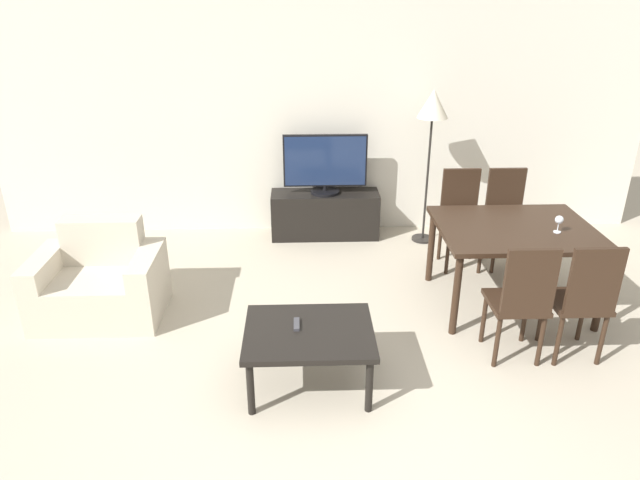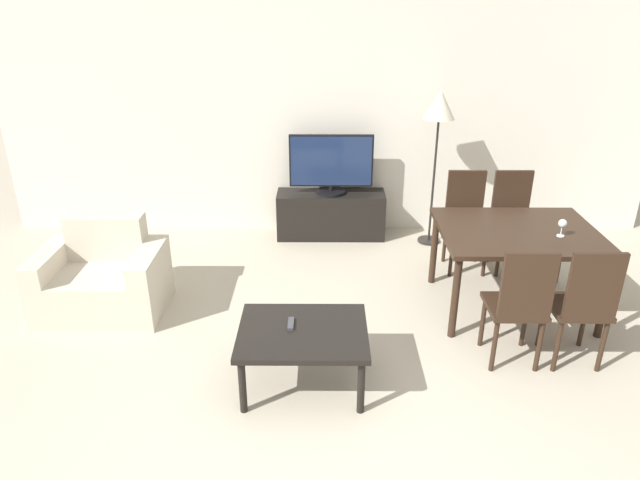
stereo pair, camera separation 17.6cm
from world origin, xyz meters
name	(u,v)px [view 1 (the left image)]	position (x,y,z in m)	size (l,w,h in m)	color
ground_plane	(344,466)	(0.00, 0.00, 0.00)	(18.00, 18.00, 0.00)	#B2A893
wall_back	(321,111)	(0.00, 3.68, 1.35)	(7.16, 0.06, 2.70)	silver
armchair	(100,284)	(-1.94, 1.80, 0.28)	(1.03, 0.72, 0.79)	beige
tv_stand	(325,214)	(0.03, 3.42, 0.26)	(1.19, 0.38, 0.51)	black
tv	(325,164)	(0.03, 3.41, 0.83)	(0.90, 0.32, 0.65)	black
coffee_table	(309,337)	(-0.19, 0.78, 0.39)	(0.88, 0.70, 0.44)	black
dining_table	(515,235)	(1.57, 1.85, 0.66)	(1.30, 1.04, 0.74)	black
dining_chair_near	(521,298)	(1.35, 1.01, 0.53)	(0.40, 0.40, 0.96)	black
dining_chair_far	(506,213)	(1.80, 2.68, 0.53)	(0.40, 0.40, 0.96)	black
dining_chair_near_right	(583,297)	(1.80, 1.01, 0.53)	(0.40, 0.40, 0.96)	black
dining_chair_far_left	(461,214)	(1.35, 2.68, 0.53)	(0.40, 0.40, 0.96)	black
floor_lamp	(433,112)	(1.12, 3.26, 1.42)	(0.32, 0.32, 1.65)	black
remote_primary	(297,324)	(-0.28, 0.84, 0.45)	(0.04, 0.15, 0.02)	#38383D
wine_glass_left	(559,221)	(1.87, 1.71, 0.84)	(0.07, 0.07, 0.15)	silver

